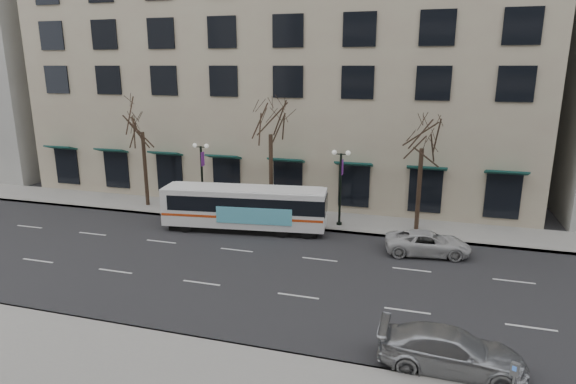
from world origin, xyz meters
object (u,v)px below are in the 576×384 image
at_px(lamp_post_left, 202,175).
at_px(pay_station, 515,372).
at_px(silver_car, 451,351).
at_px(city_bus, 246,207).
at_px(tree_far_left, 141,119).
at_px(tree_far_right, 423,133).
at_px(white_pickup, 428,243).
at_px(tree_far_mid, 270,120).
at_px(lamp_post_right, 340,184).

height_order(lamp_post_left, pay_station, lamp_post_left).
bearing_deg(silver_car, city_bus, 46.77).
relative_size(tree_far_left, pay_station, 7.10).
relative_size(tree_far_right, city_bus, 0.74).
bearing_deg(silver_car, pay_station, -119.58).
relative_size(white_pickup, pay_station, 4.06).
xyz_separation_m(tree_far_left, tree_far_mid, (10.00, 0.00, 0.21)).
xyz_separation_m(lamp_post_left, lamp_post_right, (10.00, 0.00, 0.00)).
distance_m(tree_far_left, lamp_post_left, 6.29).
bearing_deg(lamp_post_right, tree_far_left, 177.71).
height_order(tree_far_mid, tree_far_right, tree_far_mid).
height_order(tree_far_right, pay_station, tree_far_right).
xyz_separation_m(city_bus, white_pickup, (11.51, -0.96, -0.92)).
bearing_deg(white_pickup, tree_far_right, 2.94).
bearing_deg(tree_far_right, silver_car, -83.69).
bearing_deg(tree_far_left, tree_far_mid, 0.00).
distance_m(tree_far_left, silver_car, 27.01).
height_order(tree_far_right, lamp_post_left, tree_far_right).
bearing_deg(lamp_post_left, pay_station, -39.91).
relative_size(tree_far_left, tree_far_mid, 0.98).
xyz_separation_m(tree_far_left, silver_car, (21.66, -15.00, -5.96)).
relative_size(tree_far_left, lamp_post_left, 1.60).
relative_size(tree_far_left, city_bus, 0.77).
relative_size(city_bus, white_pickup, 2.28).
height_order(lamp_post_right, white_pickup, lamp_post_right).
bearing_deg(pay_station, lamp_post_left, 164.64).
bearing_deg(silver_car, tree_far_left, 56.08).
distance_m(tree_far_mid, lamp_post_right, 6.41).
height_order(tree_far_mid, pay_station, tree_far_mid).
distance_m(lamp_post_left, lamp_post_right, 10.00).
bearing_deg(city_bus, tree_far_right, 8.15).
bearing_deg(tree_far_left, tree_far_right, 0.00).
height_order(lamp_post_right, city_bus, lamp_post_right).
height_order(tree_far_left, lamp_post_left, tree_far_left).
distance_m(tree_far_mid, lamp_post_left, 6.40).
bearing_deg(tree_far_mid, city_bus, -104.39).
relative_size(lamp_post_right, pay_station, 4.43).
height_order(tree_far_left, tree_far_mid, tree_far_mid).
bearing_deg(city_bus, lamp_post_right, 15.12).
bearing_deg(pay_station, silver_car, 174.19).
relative_size(lamp_post_left, lamp_post_right, 1.00).
bearing_deg(tree_far_left, pay_station, -34.37).
bearing_deg(tree_far_right, lamp_post_right, -173.15).
relative_size(lamp_post_left, silver_car, 1.02).
height_order(lamp_post_left, white_pickup, lamp_post_left).
distance_m(tree_far_mid, pay_station, 21.85).
bearing_deg(city_bus, tree_far_mid, 68.23).
distance_m(tree_far_right, pay_station, 17.35).
bearing_deg(silver_car, white_pickup, 5.54).
bearing_deg(silver_car, tree_far_right, 7.10).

